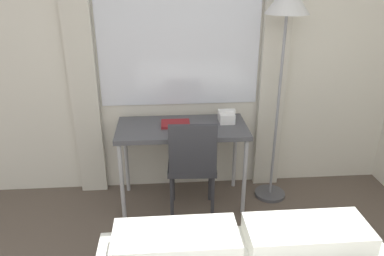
% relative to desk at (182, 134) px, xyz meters
% --- Properties ---
extents(wall_back_with_window, '(4.91, 0.13, 2.70)m').
position_rel_desk_xyz_m(wall_back_with_window, '(0.06, 0.34, 0.67)').
color(wall_back_with_window, silver).
rests_on(wall_back_with_window, ground_plane).
extents(desk, '(1.12, 0.53, 0.76)m').
position_rel_desk_xyz_m(desk, '(0.00, 0.00, 0.00)').
color(desk, '#4C4C51').
rests_on(desk, ground_plane).
extents(desk_chair, '(0.42, 0.42, 0.91)m').
position_rel_desk_xyz_m(desk_chair, '(0.07, -0.23, -0.16)').
color(desk_chair, '#333338').
rests_on(desk_chair, ground_plane).
extents(standing_lamp, '(0.35, 0.35, 1.92)m').
position_rel_desk_xyz_m(standing_lamp, '(0.84, 0.03, 0.96)').
color(standing_lamp, '#4C4C51').
rests_on(standing_lamp, ground_plane).
extents(telephone, '(0.15, 0.17, 0.11)m').
position_rel_desk_xyz_m(telephone, '(0.40, 0.08, 0.12)').
color(telephone, white).
rests_on(telephone, desk).
extents(book, '(0.25, 0.18, 0.02)m').
position_rel_desk_xyz_m(book, '(-0.05, 0.03, 0.08)').
color(book, maroon).
rests_on(book, desk).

